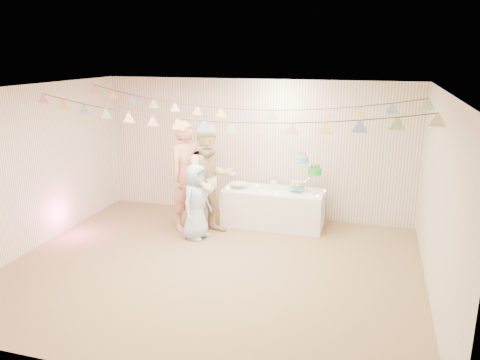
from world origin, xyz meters
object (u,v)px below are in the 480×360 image
(table, at_px, (273,208))
(person_adult_a, at_px, (188,176))
(person_adult_b, at_px, (210,180))
(person_child, at_px, (196,202))
(cake_stand, at_px, (305,169))

(table, relative_size, person_adult_a, 0.93)
(person_adult_b, height_order, person_child, person_adult_b)
(table, relative_size, person_child, 1.39)
(table, height_order, person_adult_a, person_adult_a)
(person_adult_a, height_order, person_child, person_adult_a)
(table, relative_size, cake_stand, 2.67)
(table, height_order, cake_stand, cake_stand)
(person_adult_a, bearing_deg, person_adult_b, -75.81)
(table, height_order, person_adult_b, person_adult_b)
(person_adult_b, bearing_deg, person_child, -162.11)
(table, bearing_deg, person_adult_b, -145.15)
(table, distance_m, person_adult_a, 1.65)
(person_child, bearing_deg, table, -34.13)
(person_adult_a, xyz_separation_m, person_child, (0.31, -0.38, -0.32))
(cake_stand, xyz_separation_m, person_adult_a, (-1.97, -0.60, -0.12))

